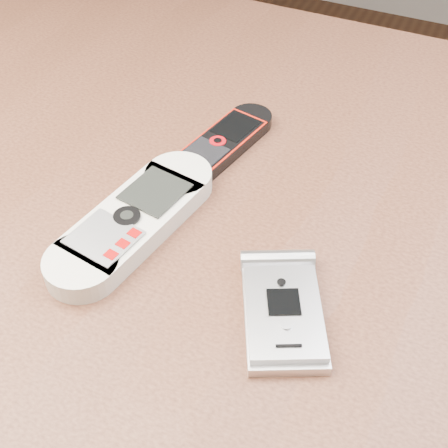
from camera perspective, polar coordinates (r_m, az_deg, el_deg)
table at (r=0.59m, az=-0.44°, el=-7.77°), size 1.20×0.80×0.75m
nokia_white at (r=0.51m, az=-8.26°, el=0.40°), size 0.09×0.19×0.02m
nokia_black_red at (r=0.59m, az=-0.10°, el=7.45°), size 0.07×0.14×0.01m
motorola_razr at (r=0.45m, az=5.45°, el=-7.95°), size 0.10×0.12×0.02m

